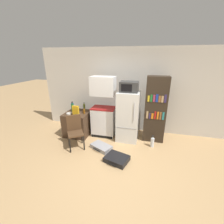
% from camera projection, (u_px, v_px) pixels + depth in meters
% --- Properties ---
extents(ground_plane, '(24.00, 24.00, 0.00)m').
position_uv_depth(ground_plane, '(116.00, 165.00, 3.51)').
color(ground_plane, tan).
extents(wall_back, '(6.40, 0.10, 2.68)m').
position_uv_depth(wall_back, '(135.00, 91.00, 4.83)').
color(wall_back, beige).
rests_on(wall_back, ground_plane).
extents(side_table, '(0.74, 0.79, 0.74)m').
position_uv_depth(side_table, '(78.00, 123.00, 4.82)').
color(side_table, '#422D1E').
rests_on(side_table, ground_plane).
extents(kitchen_hutch, '(0.72, 0.49, 1.86)m').
position_uv_depth(kitchen_hutch, '(104.00, 110.00, 4.62)').
color(kitchen_hutch, white).
rests_on(kitchen_hutch, ground_plane).
extents(refrigerator, '(0.62, 0.66, 1.47)m').
position_uv_depth(refrigerator, '(128.00, 116.00, 4.41)').
color(refrigerator, silver).
rests_on(refrigerator, ground_plane).
extents(microwave, '(0.50, 0.39, 0.28)m').
position_uv_depth(microwave, '(129.00, 87.00, 4.11)').
color(microwave, '#333333').
rests_on(microwave, refrigerator).
extents(bookshelf, '(0.60, 0.37, 1.91)m').
position_uv_depth(bookshelf, '(155.00, 110.00, 4.29)').
color(bookshelf, '#2D2319').
rests_on(bookshelf, ground_plane).
extents(bottle_olive_oil, '(0.06, 0.06, 0.26)m').
position_uv_depth(bottle_olive_oil, '(84.00, 107.00, 4.87)').
color(bottle_olive_oil, '#566619').
rests_on(bottle_olive_oil, side_table).
extents(bottle_blue_soda, '(0.09, 0.09, 0.25)m').
position_uv_depth(bottle_blue_soda, '(72.00, 106.00, 5.00)').
color(bottle_blue_soda, '#1E47A3').
rests_on(bottle_blue_soda, side_table).
extents(bottle_green_tall, '(0.08, 0.08, 0.30)m').
position_uv_depth(bottle_green_tall, '(72.00, 107.00, 4.79)').
color(bottle_green_tall, '#1E6028').
rests_on(bottle_green_tall, side_table).
extents(bottle_amber_beer, '(0.06, 0.06, 0.19)m').
position_uv_depth(bottle_amber_beer, '(84.00, 111.00, 4.61)').
color(bottle_amber_beer, brown).
rests_on(bottle_amber_beer, side_table).
extents(bowl, '(0.15, 0.15, 0.04)m').
position_uv_depth(bowl, '(69.00, 114.00, 4.56)').
color(bowl, silver).
rests_on(bowl, side_table).
extents(cereal_box, '(0.19, 0.07, 0.30)m').
position_uv_depth(cereal_box, '(76.00, 111.00, 4.41)').
color(cereal_box, gold).
rests_on(cereal_box, side_table).
extents(chair, '(0.56, 0.56, 0.91)m').
position_uv_depth(chair, '(75.00, 129.00, 4.08)').
color(chair, black).
rests_on(chair, ground_plane).
extents(suitcase_large_flat, '(0.64, 0.57, 0.12)m').
position_uv_depth(suitcase_large_flat, '(117.00, 159.00, 3.62)').
color(suitcase_large_flat, black).
rests_on(suitcase_large_flat, ground_plane).
extents(suitcase_small_flat, '(0.65, 0.54, 0.11)m').
position_uv_depth(suitcase_small_flat, '(101.00, 147.00, 4.11)').
color(suitcase_small_flat, '#99999E').
rests_on(suitcase_small_flat, ground_plane).
extents(water_bottle_front, '(0.10, 0.10, 0.34)m').
position_uv_depth(water_bottle_front, '(152.00, 142.00, 4.17)').
color(water_bottle_front, silver).
rests_on(water_bottle_front, ground_plane).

